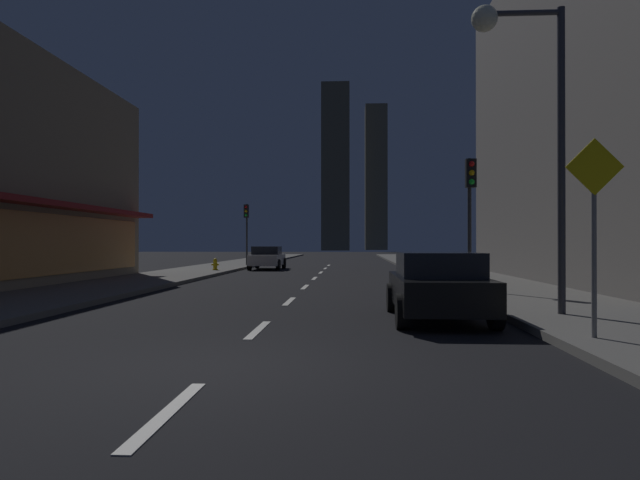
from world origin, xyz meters
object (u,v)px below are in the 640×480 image
(traffic_light_far_left, at_px, (246,221))
(street_lamp_right, at_px, (522,83))
(traffic_light_near_right, at_px, (470,194))
(car_parked_near, at_px, (438,285))
(fire_hydrant_far_left, at_px, (215,265))
(pedestrian_crossing_sign, at_px, (594,220))
(car_parked_far, at_px, (267,258))

(traffic_light_far_left, distance_m, street_lamp_right, 28.25)
(street_lamp_right, bearing_deg, traffic_light_far_left, 112.70)
(traffic_light_near_right, bearing_deg, car_parked_near, -107.99)
(fire_hydrant_far_left, relative_size, pedestrian_crossing_sign, 0.21)
(traffic_light_far_left, distance_m, pedestrian_crossing_sign, 31.12)
(fire_hydrant_far_left, xyz_separation_m, street_lamp_right, (11.28, -18.86, 4.61))
(street_lamp_right, bearing_deg, car_parked_near, -179.23)
(traffic_light_far_left, relative_size, pedestrian_crossing_sign, 1.33)
(car_parked_near, height_order, traffic_light_near_right, traffic_light_near_right)
(car_parked_near, height_order, traffic_light_far_left, traffic_light_far_left)
(car_parked_near, height_order, street_lamp_right, street_lamp_right)
(car_parked_far, xyz_separation_m, traffic_light_near_right, (9.10, -17.16, 2.45))
(car_parked_far, bearing_deg, traffic_light_near_right, -62.06)
(car_parked_far, relative_size, fire_hydrant_far_left, 6.48)
(pedestrian_crossing_sign, bearing_deg, street_lamp_right, 94.13)
(fire_hydrant_far_left, height_order, traffic_light_near_right, traffic_light_near_right)
(car_parked_far, bearing_deg, fire_hydrant_far_left, -119.10)
(car_parked_near, relative_size, street_lamp_right, 0.64)
(car_parked_far, height_order, pedestrian_crossing_sign, pedestrian_crossing_sign)
(traffic_light_far_left, height_order, pedestrian_crossing_sign, traffic_light_far_left)
(traffic_light_far_left, bearing_deg, fire_hydrant_far_left, -93.20)
(traffic_light_near_right, relative_size, pedestrian_crossing_sign, 1.33)
(car_parked_far, bearing_deg, pedestrian_crossing_sign, -70.54)
(car_parked_near, bearing_deg, street_lamp_right, 0.77)
(fire_hydrant_far_left, xyz_separation_m, traffic_light_near_right, (11.40, -13.03, 2.74))
(traffic_light_near_right, height_order, street_lamp_right, street_lamp_right)
(fire_hydrant_far_left, distance_m, traffic_light_near_right, 17.53)
(traffic_light_near_right, bearing_deg, street_lamp_right, -91.18)
(car_parked_near, relative_size, traffic_light_far_left, 1.01)
(fire_hydrant_far_left, xyz_separation_m, traffic_light_far_left, (0.40, 7.15, 2.74))
(car_parked_near, distance_m, street_lamp_right, 4.68)
(car_parked_far, bearing_deg, street_lamp_right, -68.66)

